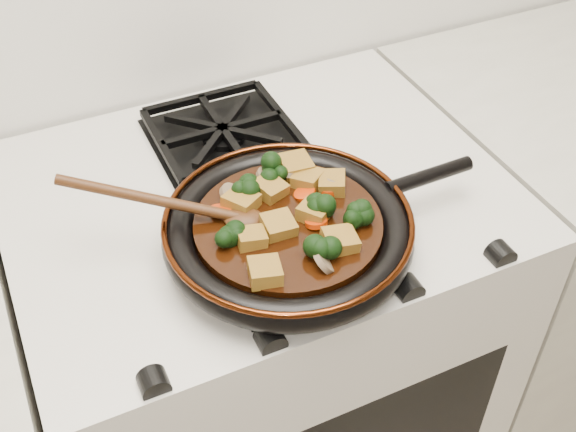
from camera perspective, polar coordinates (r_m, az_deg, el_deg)
name	(u,v)px	position (r m, az deg, el deg)	size (l,w,h in m)	color
stove	(263,364)	(1.45, -1.99, -11.58)	(0.76, 0.60, 0.90)	beige
burner_grate_front	(295,240)	(1.01, 0.56, -1.91)	(0.23, 0.23, 0.03)	black
burner_grate_back	(223,134)	(1.21, -5.16, 6.51)	(0.23, 0.23, 0.03)	black
skillet	(289,230)	(0.98, 0.11, -1.08)	(0.47, 0.34, 0.05)	black
braising_sauce	(288,227)	(0.98, 0.00, -0.91)	(0.26, 0.26, 0.02)	black
tofu_cube_0	(308,179)	(1.03, 1.60, 2.91)	(0.04, 0.04, 0.02)	olive
tofu_cube_1	(295,166)	(1.05, 0.59, 3.95)	(0.04, 0.04, 0.02)	olive
tofu_cube_2	(265,272)	(0.90, -1.83, -4.43)	(0.04, 0.04, 0.02)	olive
tofu_cube_3	(241,202)	(0.99, -3.71, 1.09)	(0.04, 0.04, 0.02)	olive
tofu_cube_4	(340,241)	(0.94, 4.12, -2.00)	(0.04, 0.04, 0.02)	olive
tofu_cube_5	(332,184)	(1.02, 3.51, 2.56)	(0.04, 0.04, 0.02)	olive
tofu_cube_6	(252,238)	(0.94, -2.90, -1.77)	(0.04, 0.03, 0.02)	olive
tofu_cube_7	(314,213)	(0.98, 2.07, 0.26)	(0.04, 0.04, 0.02)	olive
tofu_cube_8	(270,189)	(1.01, -1.43, 2.15)	(0.04, 0.04, 0.02)	olive
tofu_cube_9	(279,226)	(0.96, -0.76, -0.81)	(0.04, 0.04, 0.02)	olive
broccoli_floret_0	(248,192)	(1.01, -3.18, 1.93)	(0.06, 0.06, 0.05)	black
broccoli_floret_1	(327,251)	(0.92, 3.06, -2.78)	(0.06, 0.06, 0.05)	black
broccoli_floret_2	(316,208)	(0.98, 2.25, 0.61)	(0.06, 0.06, 0.05)	black
broccoli_floret_3	(354,219)	(0.97, 5.22, -0.21)	(0.06, 0.06, 0.05)	black
broccoli_floret_4	(230,240)	(0.94, -4.64, -1.87)	(0.06, 0.06, 0.05)	black
broccoli_floret_5	(272,172)	(1.03, -1.26, 3.49)	(0.06, 0.06, 0.06)	black
carrot_coin_0	(305,194)	(1.01, 1.34, 1.79)	(0.03, 0.03, 0.01)	#BB2D05
carrot_coin_1	(221,210)	(0.99, -5.31, 0.49)	(0.03, 0.03, 0.01)	#BB2D05
carrot_coin_2	(269,181)	(1.03, -1.49, 2.76)	(0.03, 0.03, 0.01)	#BB2D05
carrot_coin_3	(328,191)	(1.02, 3.15, 1.99)	(0.03, 0.03, 0.01)	#BB2D05
carrot_coin_4	(316,222)	(0.97, 2.25, -0.50)	(0.03, 0.03, 0.01)	#BB2D05
mushroom_slice_0	(324,262)	(0.91, 2.86, -3.66)	(0.03, 0.03, 0.01)	brown
mushroom_slice_1	(231,194)	(1.01, -4.50, 1.75)	(0.03, 0.03, 0.01)	brown
mushroom_slice_2	(285,174)	(1.04, -0.20, 3.32)	(0.03, 0.03, 0.01)	brown
mushroom_slice_3	(268,176)	(1.04, -1.62, 3.16)	(0.03, 0.03, 0.01)	brown
mushroom_slice_4	(333,186)	(1.02, 3.61, 2.41)	(0.03, 0.03, 0.01)	brown
wooden_spoon	(190,207)	(0.97, -7.73, 0.69)	(0.15, 0.10, 0.25)	#3F200D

